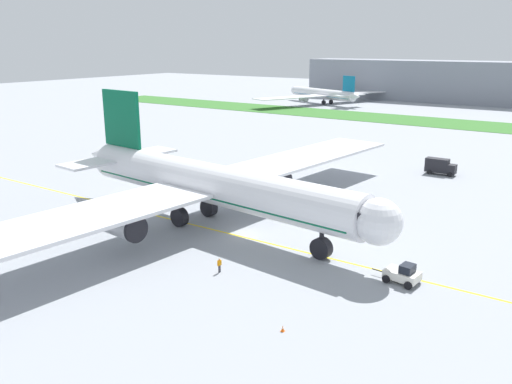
{
  "coord_description": "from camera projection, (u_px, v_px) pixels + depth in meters",
  "views": [
    {
      "loc": [
        40.33,
        -55.78,
        25.4
      ],
      "look_at": [
        -2.98,
        7.31,
        3.96
      ],
      "focal_mm": 37.28,
      "sensor_mm": 36.0,
      "label": 1
    }
  ],
  "objects": [
    {
      "name": "grass_median_strip",
      "position": [
        468.0,
        125.0,
        171.47
      ],
      "size": [
        320.0,
        24.0,
        0.1
      ],
      "primitive_type": "cube",
      "color": "#38722D",
      "rests_on": "ground"
    },
    {
      "name": "ground_crew_marshaller_front",
      "position": [
        219.0,
        264.0,
        60.84
      ],
      "size": [
        0.29,
        0.61,
        1.73
      ],
      "color": "black",
      "rests_on": "ground"
    },
    {
      "name": "terminal_building",
      "position": [
        434.0,
        81.0,
        240.01
      ],
      "size": [
        117.02,
        20.0,
        18.0
      ],
      "primitive_type": "cube",
      "color": "gray",
      "rests_on": "ground"
    },
    {
      "name": "airliner_foreground",
      "position": [
        208.0,
        184.0,
        75.36
      ],
      "size": [
        58.31,
        93.45,
        18.24
      ],
      "color": "white",
      "rests_on": "ground"
    },
    {
      "name": "traffic_cone_port_wing",
      "position": [
        283.0,
        328.0,
        48.53
      ],
      "size": [
        0.36,
        0.36,
        0.58
      ],
      "color": "#F2590C",
      "rests_on": "ground"
    },
    {
      "name": "ground_crew_wingwalker_port",
      "position": [
        228.0,
        194.0,
        89.13
      ],
      "size": [
        0.56,
        0.23,
        1.6
      ],
      "color": "black",
      "rests_on": "ground"
    },
    {
      "name": "pushback_tug",
      "position": [
        403.0,
        274.0,
        58.19
      ],
      "size": [
        5.56,
        2.97,
        2.26
      ],
      "color": "white",
      "rests_on": "ground"
    },
    {
      "name": "ground_crew_wingwalker_starboard",
      "position": [
        0.0,
        237.0,
        69.27
      ],
      "size": [
        0.47,
        0.51,
        1.71
      ],
      "color": "black",
      "rests_on": "ground"
    },
    {
      "name": "ground_plane",
      "position": [
        244.0,
        235.0,
        73.12
      ],
      "size": [
        600.0,
        600.0,
        0.0
      ],
      "primitive_type": "plane",
      "color": "#9399A0",
      "rests_on": "ground"
    },
    {
      "name": "apron_taxi_line",
      "position": [
        240.0,
        236.0,
        72.5
      ],
      "size": [
        280.0,
        0.36,
        0.01
      ],
      "primitive_type": "cube",
      "color": "yellow",
      "rests_on": "ground"
    },
    {
      "name": "parked_airliner_far_left",
      "position": [
        324.0,
        94.0,
        230.06
      ],
      "size": [
        41.88,
        69.21,
        12.7
      ],
      "color": "white",
      "rests_on": "ground"
    },
    {
      "name": "service_truck_baggage_loader",
      "position": [
        440.0,
        166.0,
        106.36
      ],
      "size": [
        5.95,
        2.35,
        3.2
      ],
      "color": "black",
      "rests_on": "ground"
    }
  ]
}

